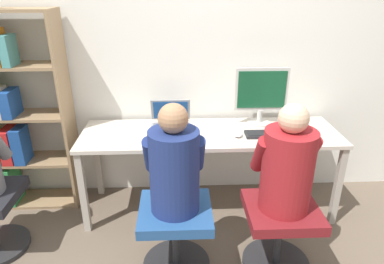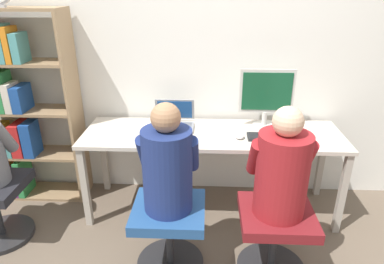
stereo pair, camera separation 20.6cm
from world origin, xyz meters
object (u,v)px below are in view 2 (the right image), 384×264
at_px(person_at_monitor, 282,169).
at_px(person_at_laptop, 167,165).
at_px(office_chair_right, 169,230).
at_px(office_chair_left, 274,235).
at_px(desktop_monitor, 266,97).
at_px(keyboard, 273,137).
at_px(bookshelf, 15,111).
at_px(laptop, 174,121).

bearing_deg(person_at_monitor, person_at_laptop, 178.69).
bearing_deg(office_chair_right, office_chair_left, -1.31).
xyz_separation_m(person_at_monitor, person_at_laptop, (-0.69, 0.02, 0.00)).
xyz_separation_m(desktop_monitor, person_at_monitor, (-0.02, -0.86, -0.18)).
distance_m(keyboard, office_chair_left, 0.75).
bearing_deg(keyboard, person_at_laptop, -141.78).
height_order(keyboard, person_at_laptop, person_at_laptop).
bearing_deg(office_chair_right, desktop_monitor, 49.86).
xyz_separation_m(person_at_monitor, bookshelf, (-2.08, 0.84, 0.03)).
bearing_deg(bookshelf, desktop_monitor, 0.59).
relative_size(desktop_monitor, office_chair_right, 0.98).
distance_m(laptop, office_chair_right, 0.93).
relative_size(desktop_monitor, person_at_laptop, 0.68).
xyz_separation_m(keyboard, office_chair_left, (-0.06, -0.61, -0.43)).
distance_m(office_chair_left, person_at_laptop, 0.85).
distance_m(laptop, office_chair_left, 1.19).
height_order(desktop_monitor, office_chair_left, desktop_monitor).
bearing_deg(office_chair_right, person_at_monitor, -0.85).
xyz_separation_m(keyboard, bookshelf, (-2.14, 0.23, 0.09)).
bearing_deg(desktop_monitor, laptop, -176.58).
height_order(desktop_monitor, office_chair_right, desktop_monitor).
bearing_deg(office_chair_right, laptop, 92.45).
height_order(office_chair_right, person_at_laptop, person_at_laptop).
bearing_deg(keyboard, office_chair_right, -141.52).
height_order(office_chair_left, person_at_monitor, person_at_monitor).
relative_size(office_chair_left, bookshelf, 0.30).
bearing_deg(bookshelf, person_at_laptop, -30.54).
xyz_separation_m(desktop_monitor, office_chair_left, (-0.02, -0.86, -0.68)).
relative_size(desktop_monitor, keyboard, 1.21).
distance_m(office_chair_right, person_at_laptop, 0.50).
height_order(keyboard, office_chair_left, keyboard).
bearing_deg(bookshelf, person_at_monitor, -21.86).
distance_m(desktop_monitor, laptop, 0.78).
relative_size(person_at_laptop, bookshelf, 0.43).
bearing_deg(person_at_monitor, office_chair_right, 179.15).
height_order(person_at_monitor, person_at_laptop, person_at_laptop).
distance_m(office_chair_right, person_at_monitor, 0.85).
xyz_separation_m(person_at_laptop, bookshelf, (-1.39, 0.82, 0.03)).
relative_size(desktop_monitor, bookshelf, 0.29).
distance_m(desktop_monitor, office_chair_left, 1.10).
height_order(laptop, keyboard, laptop).
bearing_deg(person_at_monitor, desktop_monitor, 88.60).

